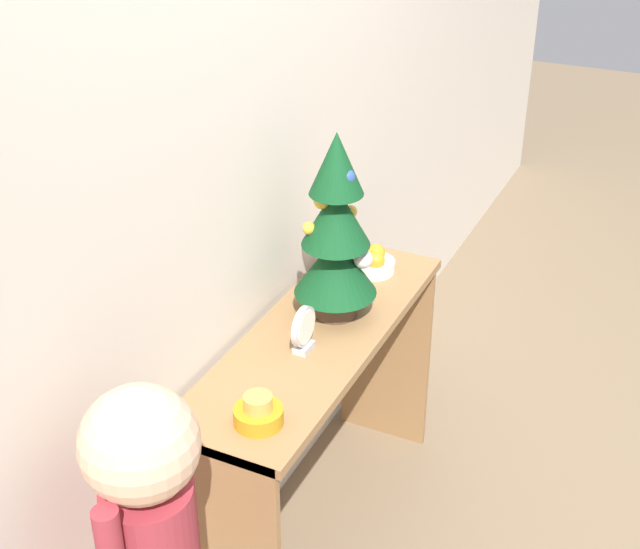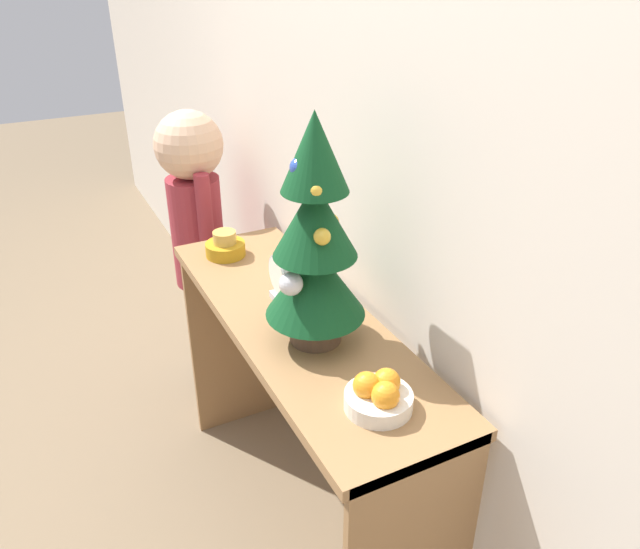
{
  "view_description": "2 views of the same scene",
  "coord_description": "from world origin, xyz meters",
  "px_view_note": "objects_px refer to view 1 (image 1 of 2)",
  "views": [
    {
      "loc": [
        -1.99,
        -0.77,
        2.22
      ],
      "look_at": [
        0.05,
        0.2,
        0.96
      ],
      "focal_mm": 50.0,
      "sensor_mm": 36.0,
      "label": 1
    },
    {
      "loc": [
        1.3,
        -0.41,
        1.69
      ],
      "look_at": [
        0.07,
        0.21,
        0.95
      ],
      "focal_mm": 35.0,
      "sensor_mm": 36.0,
      "label": 2
    }
  ],
  "objects_px": {
    "fruit_bowl": "(372,262)",
    "child_figure": "(151,537)",
    "mini_tree": "(336,233)",
    "desk_clock": "(304,330)",
    "singing_bowl": "(258,413)"
  },
  "relations": [
    {
      "from": "singing_bowl",
      "to": "desk_clock",
      "type": "xyz_separation_m",
      "value": [
        0.34,
        0.04,
        0.04
      ]
    },
    {
      "from": "mini_tree",
      "to": "child_figure",
      "type": "xyz_separation_m",
      "value": [
        -0.99,
        -0.02,
        -0.29
      ]
    },
    {
      "from": "desk_clock",
      "to": "child_figure",
      "type": "xyz_separation_m",
      "value": [
        -0.77,
        -0.02,
        -0.08
      ]
    },
    {
      "from": "desk_clock",
      "to": "child_figure",
      "type": "bearing_deg",
      "value": -178.86
    },
    {
      "from": "fruit_bowl",
      "to": "desk_clock",
      "type": "height_order",
      "value": "desk_clock"
    },
    {
      "from": "fruit_bowl",
      "to": "singing_bowl",
      "type": "bearing_deg",
      "value": -176.77
    },
    {
      "from": "mini_tree",
      "to": "child_figure",
      "type": "bearing_deg",
      "value": -179.01
    },
    {
      "from": "mini_tree",
      "to": "fruit_bowl",
      "type": "xyz_separation_m",
      "value": [
        0.3,
        0.0,
        -0.24
      ]
    },
    {
      "from": "singing_bowl",
      "to": "child_figure",
      "type": "height_order",
      "value": "child_figure"
    },
    {
      "from": "fruit_bowl",
      "to": "singing_bowl",
      "type": "distance_m",
      "value": 0.86
    },
    {
      "from": "mini_tree",
      "to": "child_figure",
      "type": "relative_size",
      "value": 0.5
    },
    {
      "from": "fruit_bowl",
      "to": "child_figure",
      "type": "xyz_separation_m",
      "value": [
        -1.29,
        -0.02,
        -0.04
      ]
    },
    {
      "from": "child_figure",
      "to": "mini_tree",
      "type": "bearing_deg",
      "value": 0.99
    },
    {
      "from": "fruit_bowl",
      "to": "child_figure",
      "type": "bearing_deg",
      "value": -179.05
    },
    {
      "from": "fruit_bowl",
      "to": "mini_tree",
      "type": "bearing_deg",
      "value": -179.18
    }
  ]
}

